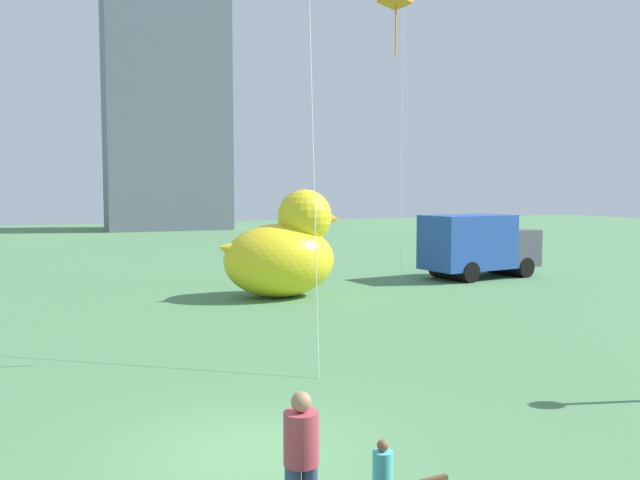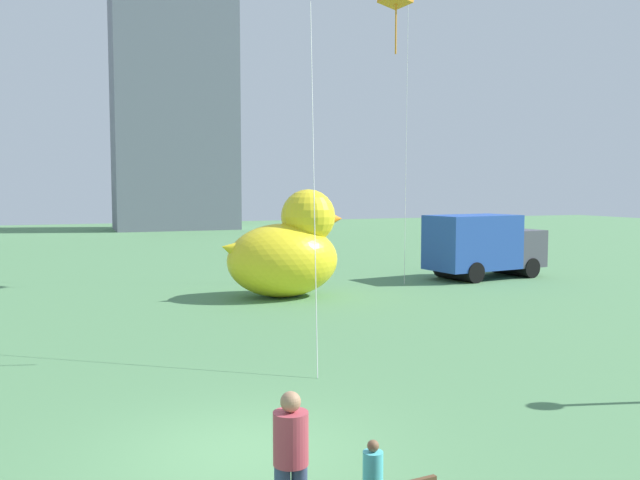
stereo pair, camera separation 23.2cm
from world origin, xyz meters
The scene contains 5 objects.
ground_plane centered at (0.00, 0.00, 0.00)m, with size 140.00×140.00×0.00m, color #518353.
person_adult centered at (-0.06, -2.54, 0.94)m, with size 0.42×0.42×1.70m.
person_child centered at (0.96, -2.64, 0.56)m, with size 0.25×0.25×1.02m.
giant_inflatable_duck centered at (5.32, 13.83, 1.71)m, with size 4.84×3.10×4.01m.
box_truck centered at (15.16, 15.58, 1.43)m, with size 5.77×3.09×2.85m.
Camera 1 is at (-2.69, -9.66, 4.06)m, focal length 37.61 mm.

